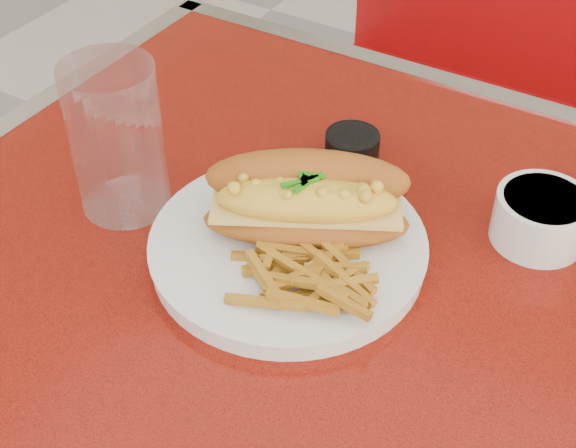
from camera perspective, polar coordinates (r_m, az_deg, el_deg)
The scene contains 7 objects.
dinner_plate at distance 0.77m, azimuth -0.00°, elevation -1.65°, with size 0.29×0.29×0.02m.
mac_hoagie at distance 0.75m, azimuth 1.34°, elevation 1.71°, with size 0.22×0.17×0.09m.
fries_pile at distance 0.71m, azimuth 1.41°, elevation -3.85°, with size 0.10×0.09×0.03m, color #BC8020, non-canonical shape.
fork at distance 0.74m, azimuth 3.91°, elevation -2.97°, with size 0.03×0.16×0.00m.
gravy_ramekin at distance 0.81m, azimuth 17.54°, elevation 0.48°, with size 0.12×0.12×0.05m.
sauce_cup_left at distance 0.89m, azimuth 4.59°, elevation 5.63°, with size 0.07×0.07×0.03m.
water_tumbler at distance 0.80m, azimuth -12.07°, elevation 5.93°, with size 0.09×0.09×0.16m, color silver.
Camera 1 is at (0.09, -0.46, 1.30)m, focal length 50.00 mm.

